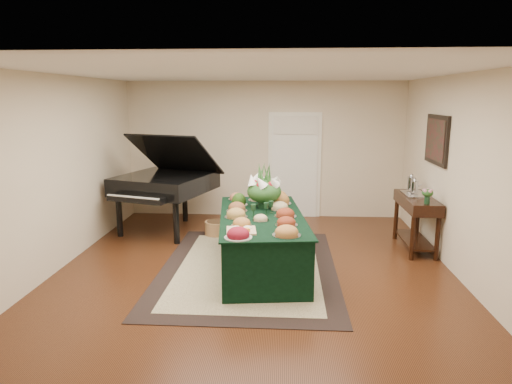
# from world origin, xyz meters

# --- Properties ---
(ground) EXTENTS (6.00, 6.00, 0.00)m
(ground) POSITION_xyz_m (0.00, 0.00, 0.00)
(ground) COLOR black
(ground) RESTS_ON ground
(area_rug) EXTENTS (2.46, 3.44, 0.01)m
(area_rug) POSITION_xyz_m (-0.09, 0.00, 0.01)
(area_rug) COLOR black
(area_rug) RESTS_ON ground
(kitchen_doorway) EXTENTS (1.05, 0.07, 2.10)m
(kitchen_doorway) POSITION_xyz_m (0.60, 2.97, 1.02)
(kitchen_doorway) COLOR white
(kitchen_doorway) RESTS_ON ground
(buffet_table) EXTENTS (1.42, 2.54, 0.78)m
(buffet_table) POSITION_xyz_m (0.10, 0.04, 0.39)
(buffet_table) COLOR black
(buffet_table) RESTS_ON ground
(food_platters) EXTENTS (1.11, 2.48, 0.14)m
(food_platters) POSITION_xyz_m (0.09, 0.13, 0.82)
(food_platters) COLOR silver
(food_platters) RESTS_ON buffet_table
(cutting_board) EXTENTS (0.40, 0.40, 0.10)m
(cutting_board) POSITION_xyz_m (-0.12, -0.74, 0.81)
(cutting_board) COLOR tan
(cutting_board) RESTS_ON buffet_table
(green_goblets) EXTENTS (0.31, 0.30, 0.18)m
(green_goblets) POSITION_xyz_m (0.12, 0.06, 0.87)
(green_goblets) COLOR black
(green_goblets) RESTS_ON buffet_table
(floral_centerpiece) EXTENTS (0.53, 0.53, 0.53)m
(floral_centerpiece) POSITION_xyz_m (0.11, 0.49, 1.09)
(floral_centerpiece) COLOR black
(floral_centerpiece) RESTS_ON buffet_table
(grand_piano) EXTENTS (1.93, 2.04, 1.78)m
(grand_piano) POSITION_xyz_m (-1.72, 1.79, 0.89)
(grand_piano) COLOR black
(grand_piano) RESTS_ON ground
(wicker_basket) EXTENTS (0.40, 0.40, 0.25)m
(wicker_basket) POSITION_xyz_m (-0.78, 1.56, 0.12)
(wicker_basket) COLOR #97683D
(wicker_basket) RESTS_ON ground
(mahogany_sideboard) EXTENTS (0.45, 1.23, 0.86)m
(mahogany_sideboard) POSITION_xyz_m (2.50, 1.03, 0.66)
(mahogany_sideboard) COLOR black
(mahogany_sideboard) RESTS_ON ground
(tea_service) EXTENTS (0.34, 0.58, 0.30)m
(tea_service) POSITION_xyz_m (2.50, 1.31, 0.97)
(tea_service) COLOR silver
(tea_service) RESTS_ON mahogany_sideboard
(pink_bouquet) EXTENTS (0.18, 0.18, 0.23)m
(pink_bouquet) POSITION_xyz_m (2.50, 0.55, 1.01)
(pink_bouquet) COLOR black
(pink_bouquet) RESTS_ON mahogany_sideboard
(wall_painting) EXTENTS (0.05, 0.95, 0.75)m
(wall_painting) POSITION_xyz_m (2.72, 1.03, 1.75)
(wall_painting) COLOR black
(wall_painting) RESTS_ON ground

